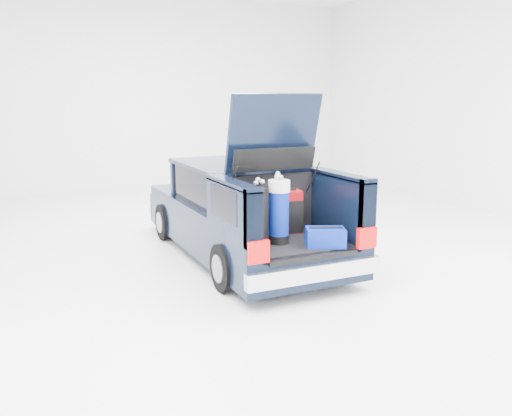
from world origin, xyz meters
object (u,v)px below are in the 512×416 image
blue_golf_bag (279,211)px  blue_duffel (325,237)px  black_golf_bag (259,216)px  car (240,212)px  red_suitcase (287,212)px

blue_golf_bag → blue_duffel: (0.45, -0.39, -0.30)m
black_golf_bag → car: bearing=97.0°
red_suitcase → black_golf_bag: black_golf_bag is taller
black_golf_bag → blue_duffel: bearing=-3.2°
red_suitcase → blue_duffel: red_suitcase is taller
red_suitcase → blue_golf_bag: blue_golf_bag is taller
car → black_golf_bag: car is taller
car → blue_duffel: (0.30, -2.01, 0.04)m
black_golf_bag → red_suitcase: bearing=57.8°
car → blue_golf_bag: bearing=-95.3°
black_golf_bag → blue_duffel: 0.87m
blue_duffel → red_suitcase: bearing=120.7°
red_suitcase → blue_golf_bag: (-0.35, -0.43, 0.12)m
red_suitcase → blue_duffel: 0.84m
blue_golf_bag → blue_duffel: 0.67m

